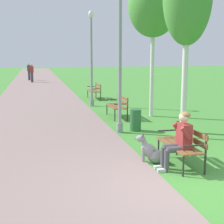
{
  "coord_description": "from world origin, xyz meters",
  "views": [
    {
      "loc": [
        -2.64,
        -5.25,
        2.43
      ],
      "look_at": [
        -0.65,
        3.31,
        0.9
      ],
      "focal_mm": 53.09,
      "sensor_mm": 36.0,
      "label": 1
    }
  ],
  "objects_px": {
    "dog_grey": "(151,152)",
    "lamp_post_near": "(120,59)",
    "lamp_post_mid": "(91,58)",
    "litter_bin": "(135,120)",
    "park_bench_mid": "(118,105)",
    "pedestrian_distant": "(32,73)",
    "park_bench_far": "(95,90)",
    "birch_tree_third": "(153,7)",
    "person_seated_on_near_bench": "(179,138)",
    "park_bench_near": "(183,142)",
    "pedestrian_further_distant": "(29,72)"
  },
  "relations": [
    {
      "from": "lamp_post_near",
      "to": "birch_tree_third",
      "type": "distance_m",
      "value": 3.64
    },
    {
      "from": "birch_tree_third",
      "to": "person_seated_on_near_bench",
      "type": "bearing_deg",
      "value": -104.42
    },
    {
      "from": "park_bench_mid",
      "to": "litter_bin",
      "type": "relative_size",
      "value": 2.14
    },
    {
      "from": "park_bench_far",
      "to": "dog_grey",
      "type": "relative_size",
      "value": 1.88
    },
    {
      "from": "park_bench_near",
      "to": "person_seated_on_near_bench",
      "type": "xyz_separation_m",
      "value": [
        -0.21,
        -0.26,
        0.17
      ]
    },
    {
      "from": "park_bench_mid",
      "to": "pedestrian_distant",
      "type": "bearing_deg",
      "value": 100.93
    },
    {
      "from": "park_bench_far",
      "to": "lamp_post_near",
      "type": "bearing_deg",
      "value": -94.73
    },
    {
      "from": "park_bench_mid",
      "to": "pedestrian_distant",
      "type": "xyz_separation_m",
      "value": [
        -3.35,
        17.34,
        0.33
      ]
    },
    {
      "from": "dog_grey",
      "to": "litter_bin",
      "type": "bearing_deg",
      "value": 79.15
    },
    {
      "from": "litter_bin",
      "to": "park_bench_near",
      "type": "bearing_deg",
      "value": -89.41
    },
    {
      "from": "lamp_post_mid",
      "to": "litter_bin",
      "type": "height_order",
      "value": "lamp_post_mid"
    },
    {
      "from": "lamp_post_mid",
      "to": "litter_bin",
      "type": "xyz_separation_m",
      "value": [
        0.49,
        -5.45,
        -1.93
      ]
    },
    {
      "from": "pedestrian_further_distant",
      "to": "lamp_post_near",
      "type": "bearing_deg",
      "value": -82.21
    },
    {
      "from": "park_bench_far",
      "to": "birch_tree_third",
      "type": "height_order",
      "value": "birch_tree_third"
    },
    {
      "from": "lamp_post_near",
      "to": "park_bench_mid",
      "type": "bearing_deg",
      "value": 76.92
    },
    {
      "from": "litter_bin",
      "to": "pedestrian_distant",
      "type": "distance_m",
      "value": 19.97
    },
    {
      "from": "birch_tree_third",
      "to": "park_bench_far",
      "type": "bearing_deg",
      "value": 102.5
    },
    {
      "from": "park_bench_near",
      "to": "pedestrian_further_distant",
      "type": "relative_size",
      "value": 0.91
    },
    {
      "from": "park_bench_mid",
      "to": "birch_tree_third",
      "type": "relative_size",
      "value": 0.28
    },
    {
      "from": "dog_grey",
      "to": "lamp_post_near",
      "type": "bearing_deg",
      "value": 89.02
    },
    {
      "from": "person_seated_on_near_bench",
      "to": "park_bench_far",
      "type": "bearing_deg",
      "value": 88.59
    },
    {
      "from": "park_bench_far",
      "to": "person_seated_on_near_bench",
      "type": "bearing_deg",
      "value": -91.41
    },
    {
      "from": "park_bench_mid",
      "to": "pedestrian_further_distant",
      "type": "height_order",
      "value": "pedestrian_further_distant"
    },
    {
      "from": "litter_bin",
      "to": "lamp_post_near",
      "type": "bearing_deg",
      "value": -169.22
    },
    {
      "from": "park_bench_near",
      "to": "birch_tree_third",
      "type": "bearing_deg",
      "value": 76.91
    },
    {
      "from": "dog_grey",
      "to": "lamp_post_mid",
      "type": "height_order",
      "value": "lamp_post_mid"
    },
    {
      "from": "litter_bin",
      "to": "pedestrian_further_distant",
      "type": "bearing_deg",
      "value": 99.22
    },
    {
      "from": "park_bench_mid",
      "to": "litter_bin",
      "type": "height_order",
      "value": "park_bench_mid"
    },
    {
      "from": "pedestrian_distant",
      "to": "birch_tree_third",
      "type": "bearing_deg",
      "value": -74.83
    },
    {
      "from": "park_bench_near",
      "to": "park_bench_far",
      "type": "xyz_separation_m",
      "value": [
        0.08,
        11.41,
        0.0
      ]
    },
    {
      "from": "park_bench_near",
      "to": "park_bench_far",
      "type": "height_order",
      "value": "same"
    },
    {
      "from": "park_bench_near",
      "to": "lamp_post_mid",
      "type": "height_order",
      "value": "lamp_post_mid"
    },
    {
      "from": "park_bench_near",
      "to": "park_bench_far",
      "type": "bearing_deg",
      "value": 89.6
    },
    {
      "from": "park_bench_mid",
      "to": "litter_bin",
      "type": "xyz_separation_m",
      "value": [
        -0.01,
        -2.34,
        -0.16
      ]
    },
    {
      "from": "lamp_post_near",
      "to": "litter_bin",
      "type": "height_order",
      "value": "lamp_post_near"
    },
    {
      "from": "birch_tree_third",
      "to": "pedestrian_distant",
      "type": "distance_m",
      "value": 18.3
    },
    {
      "from": "park_bench_mid",
      "to": "dog_grey",
      "type": "bearing_deg",
      "value": -96.43
    },
    {
      "from": "pedestrian_distant",
      "to": "pedestrian_further_distant",
      "type": "relative_size",
      "value": 1.0
    },
    {
      "from": "lamp_post_mid",
      "to": "pedestrian_further_distant",
      "type": "distance_m",
      "value": 17.12
    },
    {
      "from": "person_seated_on_near_bench",
      "to": "park_bench_near",
      "type": "bearing_deg",
      "value": 51.02
    },
    {
      "from": "litter_bin",
      "to": "pedestrian_further_distant",
      "type": "distance_m",
      "value": 22.52
    },
    {
      "from": "litter_bin",
      "to": "person_seated_on_near_bench",
      "type": "bearing_deg",
      "value": -92.67
    },
    {
      "from": "park_bench_near",
      "to": "lamp_post_mid",
      "type": "relative_size",
      "value": 0.34
    },
    {
      "from": "park_bench_mid",
      "to": "person_seated_on_near_bench",
      "type": "xyz_separation_m",
      "value": [
        -0.19,
        -6.02,
        0.17
      ]
    },
    {
      "from": "dog_grey",
      "to": "pedestrian_further_distant",
      "type": "bearing_deg",
      "value": 96.74
    },
    {
      "from": "park_bench_far",
      "to": "lamp_post_mid",
      "type": "relative_size",
      "value": 0.34
    },
    {
      "from": "pedestrian_further_distant",
      "to": "park_bench_mid",
      "type": "bearing_deg",
      "value": -79.67
    },
    {
      "from": "litter_bin",
      "to": "pedestrian_further_distant",
      "type": "xyz_separation_m",
      "value": [
        -3.61,
        22.22,
        0.49
      ]
    },
    {
      "from": "person_seated_on_near_bench",
      "to": "birch_tree_third",
      "type": "distance_m",
      "value": 7.13
    },
    {
      "from": "park_bench_far",
      "to": "lamp_post_near",
      "type": "relative_size",
      "value": 0.34
    }
  ]
}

